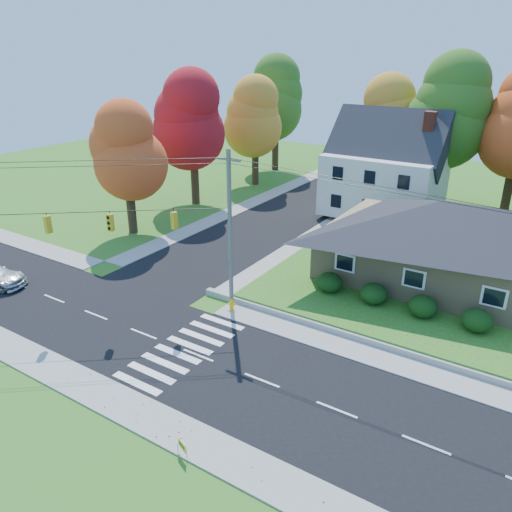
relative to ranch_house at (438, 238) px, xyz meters
The scene contains 18 objects.
ground 18.18m from the ranch_house, 116.57° to the right, with size 120.00×120.00×0.00m, color #3D7923.
road_main 18.18m from the ranch_house, 116.57° to the right, with size 90.00×8.00×0.02m, color black.
road_cross 19.15m from the ranch_house, 147.99° to the left, with size 8.00×44.00×0.02m, color black.
sidewalk_north 13.98m from the ranch_house, 126.03° to the right, with size 90.00×2.00×0.08m, color #9C9A90.
sidewalk_south 22.70m from the ranch_house, 110.85° to the right, with size 90.00×2.00×0.08m, color #9C9A90.
ranch_house is the anchor object (origin of this frame).
colonial_house 14.46m from the ranch_house, 123.55° to the left, with size 10.40×8.40×9.60m.
hedge_row 6.57m from the ranch_house, 94.61° to the right, with size 10.70×1.70×1.27m.
traffic_infrastructure 16.87m from the ranch_house, 119.09° to the right, with size 38.10×10.66×10.00m.
tree_lot_0 21.20m from the ranch_house, 119.05° to the left, with size 6.72×6.72×12.51m.
tree_lot_1 18.58m from the ranch_house, 103.24° to the left, with size 7.84×7.84×14.60m.
tree_west_0 25.61m from the ranch_house, behind, with size 6.16×6.16×11.47m.
tree_west_1 27.18m from the ranch_house, 167.01° to the left, with size 7.28×7.28×13.56m.
tree_west_2 30.03m from the ranch_house, 147.38° to the left, with size 6.72×6.72×12.51m.
tree_west_3 36.60m from the ranch_house, 138.37° to the left, with size 7.84×7.84×14.60m.
white_car 22.30m from the ranch_house, 131.05° to the left, with size 1.55×4.46×1.47m, color silver.
fire_hydrant 14.72m from the ranch_house, 130.33° to the right, with size 0.48×0.37×0.83m.
yard_sign 22.42m from the ranch_house, 100.52° to the right, with size 0.59×0.27×0.79m.
Camera 1 is at (14.70, -17.20, 15.15)m, focal length 35.00 mm.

